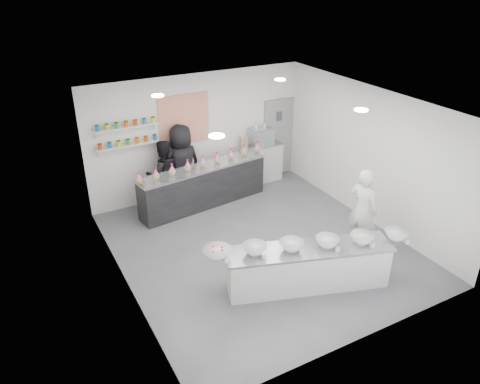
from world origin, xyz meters
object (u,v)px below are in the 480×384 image
Objects in this scene: prep_counter at (308,267)px; staff_right at (182,165)px; back_bar at (204,186)px; woman_prep at (363,210)px; espresso_machine at (260,137)px; staff_left at (164,175)px; espresso_ledge at (257,164)px.

prep_counter is 4.20m from staff_right.
prep_counter is 0.92× the size of back_bar.
back_bar is 1.85× the size of woman_prep.
staff_left is at bearing -176.21° from espresso_machine.
staff_right is (-0.37, 0.37, 0.48)m from back_bar.
woman_prep is (2.03, -3.19, 0.37)m from back_bar.
espresso_ledge is 2.66m from staff_left.
espresso_machine is 0.34× the size of woman_prep.
espresso_ledge is 0.69× the size of staff_right.
staff_right reaches higher than espresso_ledge.
prep_counter is at bearing -92.40° from back_bar.
espresso_machine is at bearing 0.00° from espresso_ledge.
back_bar is 0.98m from staff_left.
espresso_ledge is 0.78× the size of woman_prep.
woman_prep is at bearing -87.59° from espresso_machine.
espresso_ledge reaches higher than prep_counter.
prep_counter is 4.62m from espresso_machine.
back_bar is at bearing -163.68° from espresso_machine.
espresso_machine is at bearing 8.68° from back_bar.
back_bar is at bearing 113.42° from prep_counter.
espresso_machine is (1.88, 0.55, 0.74)m from back_bar.
staff_left is (-2.88, 3.56, -0.03)m from woman_prep.
back_bar is 5.44× the size of espresso_machine.
woman_prep is 4.30m from staff_right.
staff_left is at bearing 124.30° from prep_counter.
prep_counter is at bearing -108.71° from espresso_ledge.
staff_right is (-0.71, 4.10, 0.58)m from prep_counter.
staff_right is at bearing 127.48° from back_bar.
espresso_ledge is 0.74m from espresso_machine.
back_bar is 1.64× the size of staff_right.
woman_prep is 4.58m from staff_left.
espresso_machine is 2.75m from staff_left.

